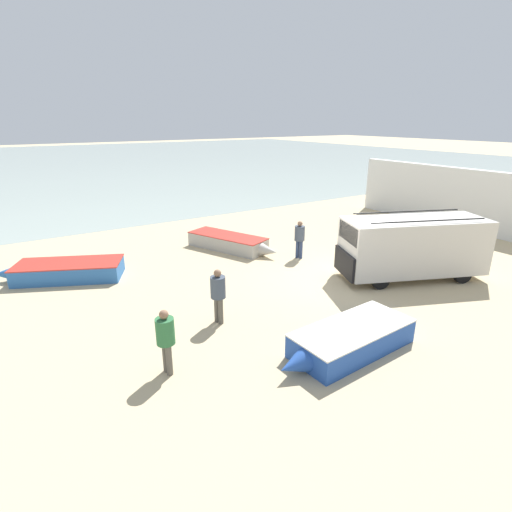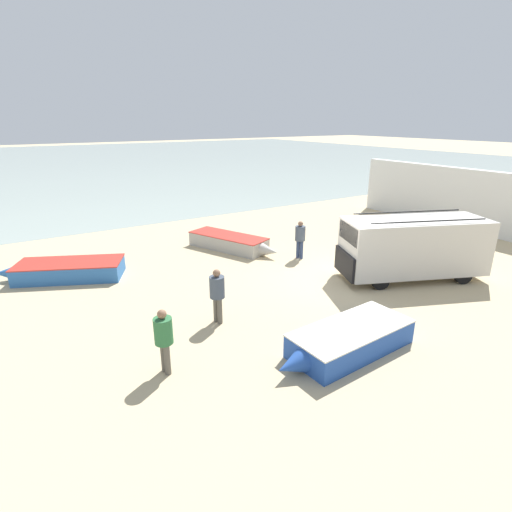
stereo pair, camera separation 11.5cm
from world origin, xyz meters
name	(u,v)px [view 1 (the left image)]	position (x,y,z in m)	size (l,w,h in m)	color
ground_plane	(336,281)	(0.00, 0.00, 0.00)	(200.00, 200.00, 0.00)	tan
sea_water	(78,162)	(0.00, 52.00, 0.00)	(120.00, 80.00, 0.01)	#99A89E
harbor_wall	(481,202)	(11.05, 1.00, 1.63)	(0.50, 15.19, 3.26)	silver
parked_van	(413,246)	(2.64, -1.20, 1.27)	(5.63, 3.80, 2.43)	beige
fishing_rowboat_0	(231,242)	(-1.41, 5.52, 0.33)	(2.69, 4.61, 0.66)	#ADA89E
fishing_rowboat_1	(348,340)	(-3.04, -3.65, 0.33)	(4.14, 1.66, 0.66)	#234CA3
fishing_rowboat_2	(65,271)	(-8.45, 5.76, 0.32)	(4.64, 3.02, 0.65)	#2D66AD
fisherman_0	(166,336)	(-7.34, -2.01, 0.99)	(0.44, 0.44, 1.66)	#5B564C
fisherman_1	(300,236)	(0.49, 2.84, 0.99)	(0.43, 0.43, 1.65)	navy
fisherman_2	(218,291)	(-5.15, -0.45, 1.01)	(0.44, 0.44, 1.69)	#5B564C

